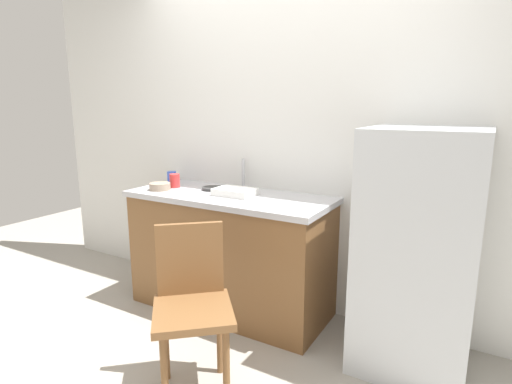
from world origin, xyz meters
The scene contains 12 objects.
ground_plane centered at (0.00, 0.00, 0.00)m, with size 8.00×8.00×0.00m, color #9E998E.
back_wall centered at (0.00, 1.00, 1.29)m, with size 4.80×0.10×2.58m, color silver.
cabinet_base centered at (-0.30, 0.65, 0.42)m, with size 1.46×0.60×0.84m, color brown.
countertop centered at (-0.30, 0.65, 0.86)m, with size 1.50×0.64×0.04m, color #B7B7BC.
faucet centered at (-0.34, 0.90, 0.99)m, with size 0.02×0.02×0.22m, color #B7B7BC.
refrigerator centered at (1.00, 0.63, 0.70)m, with size 0.62×0.64×1.39m, color silver.
chair centered at (0.02, -0.19, 0.50)m, with size 0.56×0.56×0.89m.
dish_tray centered at (-0.24, 0.63, 0.91)m, with size 0.28×0.20×0.05m, color white.
terracotta_bowl centered at (-0.84, 0.51, 0.91)m, with size 0.16×0.16×0.05m, color gray.
hotplate centered at (-0.49, 0.71, 0.89)m, with size 0.17×0.17×0.02m, color #2D2D2D.
cup_blue centered at (-0.94, 0.76, 0.93)m, with size 0.07×0.07×0.10m, color blue.
cup_red centered at (-0.80, 0.64, 0.94)m, with size 0.08×0.08×0.10m, color red.
Camera 1 is at (1.31, -1.73, 1.51)m, focal length 28.64 mm.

